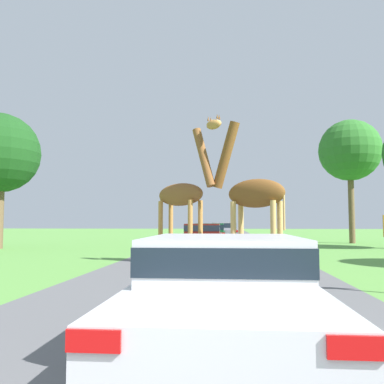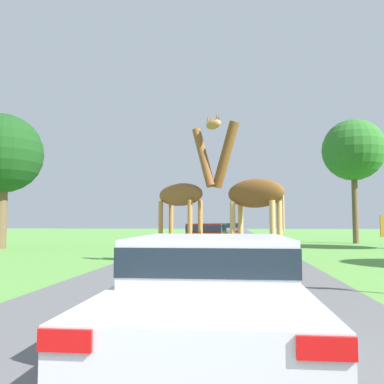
{
  "view_description": "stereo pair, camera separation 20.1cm",
  "coord_description": "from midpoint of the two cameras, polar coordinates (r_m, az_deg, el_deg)",
  "views": [
    {
      "loc": [
        0.54,
        -0.44,
        1.42
      ],
      "look_at": [
        -0.65,
        13.55,
        2.44
      ],
      "focal_mm": 38.0,
      "sensor_mm": 36.0,
      "label": 1
    },
    {
      "loc": [
        0.74,
        -0.42,
        1.42
      ],
      "look_at": [
        -0.65,
        13.55,
        2.44
      ],
      "focal_mm": 38.0,
      "sensor_mm": 36.0,
      "label": 2
    }
  ],
  "objects": [
    {
      "name": "road",
      "position": [
        30.47,
        4.51,
        -6.82
      ],
      "size": [
        6.6,
        120.0,
        0.0
      ],
      "color": "#5B5B5E",
      "rests_on": "ground"
    },
    {
      "name": "giraffe_near_road",
      "position": [
        14.0,
        -0.78,
        -0.46
      ],
      "size": [
        2.48,
        2.05,
        4.88
      ],
      "rotation": [
        0.0,
        0.0,
        -2.23
      ],
      "color": "#B77F3D",
      "rests_on": "ground"
    },
    {
      "name": "giraffe_companion",
      "position": [
        12.72,
        8.57,
        -0.1
      ],
      "size": [
        2.58,
        1.68,
        4.97
      ],
      "rotation": [
        0.0,
        0.0,
        1.07
      ],
      "color": "tan",
      "rests_on": "ground"
    },
    {
      "name": "car_lead_maroon",
      "position": [
        4.59,
        4.08,
        -13.34
      ],
      "size": [
        1.78,
        4.45,
        1.26
      ],
      "color": "silver",
      "rests_on": "ground"
    },
    {
      "name": "car_queue_right",
      "position": [
        20.46,
        2.06,
        -6.17
      ],
      "size": [
        1.88,
        4.48,
        1.31
      ],
      "color": "#561914",
      "rests_on": "ground"
    },
    {
      "name": "car_queue_left",
      "position": [
        25.54,
        3.09,
        -5.79
      ],
      "size": [
        1.95,
        3.98,
        1.31
      ],
      "color": "#144C28",
      "rests_on": "ground"
    },
    {
      "name": "car_far_ahead",
      "position": [
        30.27,
        5.18,
        -5.43
      ],
      "size": [
        1.91,
        4.34,
        1.38
      ],
      "color": "gray",
      "rests_on": "ground"
    },
    {
      "name": "tree_right_cluster",
      "position": [
        29.11,
        21.91,
        5.43
      ],
      "size": [
        4.07,
        4.07,
        8.2
      ],
      "color": "brown",
      "rests_on": "ground"
    },
    {
      "name": "tree_far_right",
      "position": [
        23.99,
        -24.83,
        4.81
      ],
      "size": [
        4.22,
        4.22,
        7.18
      ],
      "color": "brown",
      "rests_on": "ground"
    }
  ]
}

